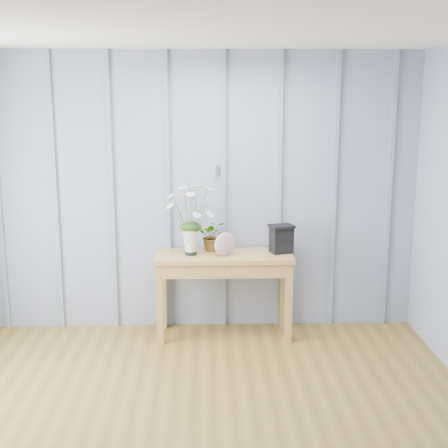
{
  "coord_description": "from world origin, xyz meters",
  "views": [
    {
      "loc": [
        0.09,
        -3.28,
        2.16
      ],
      "look_at": [
        0.25,
        1.94,
        1.03
      ],
      "focal_mm": 50.0,
      "sensor_mm": 36.0,
      "label": 1
    }
  ],
  "objects_px": {
    "sideboard": "(224,267)",
    "carved_box": "(281,239)",
    "felt_disc_vessel": "(225,244)",
    "daisy_vase": "(190,210)"
  },
  "relations": [
    {
      "from": "daisy_vase",
      "to": "felt_disc_vessel",
      "type": "relative_size",
      "value": 3.04
    },
    {
      "from": "sideboard",
      "to": "carved_box",
      "type": "distance_m",
      "value": 0.56
    },
    {
      "from": "daisy_vase",
      "to": "felt_disc_vessel",
      "type": "bearing_deg",
      "value": -10.14
    },
    {
      "from": "sideboard",
      "to": "daisy_vase",
      "type": "relative_size",
      "value": 1.88
    },
    {
      "from": "sideboard",
      "to": "daisy_vase",
      "type": "distance_m",
      "value": 0.59
    },
    {
      "from": "sideboard",
      "to": "felt_disc_vessel",
      "type": "distance_m",
      "value": 0.23
    },
    {
      "from": "sideboard",
      "to": "carved_box",
      "type": "height_order",
      "value": "carved_box"
    },
    {
      "from": "daisy_vase",
      "to": "felt_disc_vessel",
      "type": "height_order",
      "value": "daisy_vase"
    },
    {
      "from": "sideboard",
      "to": "felt_disc_vessel",
      "type": "bearing_deg",
      "value": -83.33
    },
    {
      "from": "daisy_vase",
      "to": "carved_box",
      "type": "relative_size",
      "value": 2.55
    }
  ]
}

